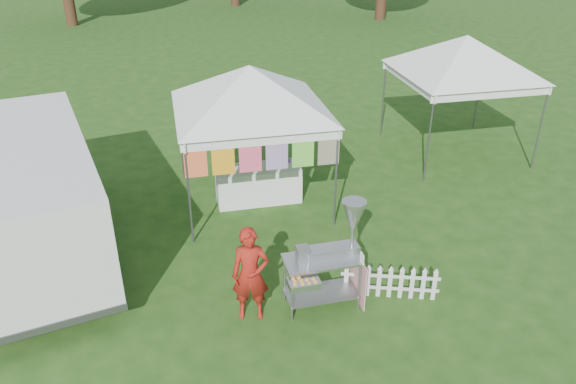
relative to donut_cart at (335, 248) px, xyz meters
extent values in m
plane|color=#1D4513|center=(-0.67, 0.30, -1.09)|extent=(120.00, 120.00, 0.00)
cylinder|color=#59595E|center=(-2.09, 2.38, -0.04)|extent=(0.04, 0.04, 2.10)
cylinder|color=#59595E|center=(0.75, 2.38, -0.04)|extent=(0.04, 0.04, 2.10)
cylinder|color=#59595E|center=(-2.09, 5.22, -0.04)|extent=(0.04, 0.04, 2.10)
cylinder|color=#59595E|center=(0.75, 5.22, -0.04)|extent=(0.04, 0.04, 2.10)
cube|color=white|center=(-0.67, 2.38, 0.91)|extent=(3.00, 0.03, 0.22)
cube|color=white|center=(-0.67, 5.22, 0.91)|extent=(3.00, 0.03, 0.22)
pyramid|color=white|center=(-0.67, 3.80, 1.91)|extent=(4.24, 4.24, 0.90)
cylinder|color=#59595E|center=(-0.67, 2.38, 0.99)|extent=(3.00, 0.03, 0.03)
cube|color=red|center=(-1.92, 2.38, 0.64)|extent=(0.42, 0.01, 0.70)
cube|color=orange|center=(-1.42, 2.38, 0.64)|extent=(0.42, 0.01, 0.70)
cube|color=#D31AAF|center=(-0.92, 2.38, 0.64)|extent=(0.42, 0.01, 0.70)
cube|color=#2EAAAE|center=(-0.42, 2.38, 0.64)|extent=(0.42, 0.01, 0.70)
cube|color=green|center=(0.08, 2.38, 0.64)|extent=(0.42, 0.01, 0.70)
cube|color=yellow|center=(0.58, 2.38, 0.64)|extent=(0.42, 0.01, 0.70)
cylinder|color=#59595E|center=(3.41, 3.88, -0.04)|extent=(0.04, 0.04, 2.10)
cylinder|color=#59595E|center=(6.25, 3.88, -0.04)|extent=(0.04, 0.04, 2.10)
cylinder|color=#59595E|center=(3.41, 6.72, -0.04)|extent=(0.04, 0.04, 2.10)
cylinder|color=#59595E|center=(6.25, 6.72, -0.04)|extent=(0.04, 0.04, 2.10)
cube|color=white|center=(4.83, 3.88, 0.91)|extent=(3.00, 0.03, 0.22)
cube|color=white|center=(4.83, 6.72, 0.91)|extent=(3.00, 0.03, 0.22)
pyramid|color=white|center=(4.83, 5.30, 1.91)|extent=(4.24, 4.24, 0.90)
cylinder|color=#59595E|center=(4.83, 3.88, 0.99)|extent=(3.00, 0.03, 0.03)
cylinder|color=gray|center=(-0.74, -0.26, -0.64)|extent=(0.04, 0.04, 0.90)
cylinder|color=gray|center=(0.36, -0.23, -0.64)|extent=(0.04, 0.04, 0.90)
cylinder|color=gray|center=(-0.75, 0.24, -0.64)|extent=(0.04, 0.04, 0.90)
cylinder|color=gray|center=(0.35, 0.27, -0.64)|extent=(0.04, 0.04, 0.90)
cube|color=gray|center=(-0.20, 0.00, -0.84)|extent=(1.15, 0.60, 0.01)
cube|color=#B7B7BC|center=(-0.20, 0.00, -0.19)|extent=(1.21, 0.63, 0.04)
cube|color=#B7B7BC|center=(-0.02, 0.06, -0.09)|extent=(0.86, 0.27, 0.15)
cube|color=gray|center=(-0.50, 0.05, -0.06)|extent=(0.20, 0.22, 0.22)
cylinder|color=gray|center=(0.30, 0.07, 0.26)|extent=(0.05, 0.05, 0.90)
cone|color=#B7B7BC|center=(0.30, 0.07, 0.51)|extent=(0.37, 0.37, 0.40)
cylinder|color=#B7B7BC|center=(0.30, 0.07, 0.73)|extent=(0.39, 0.39, 0.06)
cube|color=#B7B7BC|center=(-0.59, -0.39, -0.29)|extent=(0.49, 0.31, 0.10)
cube|color=#C98789|center=(0.41, 0.02, -0.64)|extent=(0.04, 0.75, 0.81)
cube|color=white|center=(0.36, -0.26, -0.07)|extent=(0.02, 0.14, 0.18)
imported|color=maroon|center=(-1.33, 0.01, -0.29)|extent=(0.64, 0.48, 1.59)
cube|color=silver|center=(-4.86, 2.55, 0.22)|extent=(3.25, 5.66, 1.86)
cube|color=#59595E|center=(-4.86, 2.55, -0.72)|extent=(3.29, 5.72, 0.13)
cube|color=silver|center=(-5.37, 4.78, -0.24)|extent=(2.14, 1.17, 0.96)
cube|color=black|center=(-3.96, 3.41, 0.56)|extent=(0.67, 2.86, 0.59)
cube|color=black|center=(-5.46, 5.16, 0.56)|extent=(1.77, 0.43, 0.59)
cylinder|color=black|center=(-3.57, 1.09, -0.73)|extent=(0.39, 0.76, 0.72)
cylinder|color=black|center=(-4.33, 4.41, -0.73)|extent=(0.39, 0.76, 0.72)
cube|color=silver|center=(0.28, 0.18, -0.81)|extent=(0.07, 0.04, 0.56)
cube|color=silver|center=(0.46, 0.13, -0.81)|extent=(0.07, 0.04, 0.56)
cube|color=silver|center=(0.63, 0.07, -0.81)|extent=(0.07, 0.04, 0.56)
cube|color=silver|center=(0.80, 0.02, -0.81)|extent=(0.07, 0.04, 0.56)
cube|color=silver|center=(0.97, -0.04, -0.81)|extent=(0.07, 0.04, 0.56)
cube|color=silver|center=(1.14, -0.10, -0.81)|extent=(0.07, 0.04, 0.56)
cube|color=silver|center=(1.31, -0.15, -0.81)|extent=(0.07, 0.04, 0.56)
cube|color=silver|center=(1.48, -0.21, -0.81)|extent=(0.07, 0.04, 0.56)
cube|color=silver|center=(1.65, -0.27, -0.81)|extent=(0.07, 0.04, 0.56)
cube|color=silver|center=(0.97, -0.04, -0.91)|extent=(1.55, 0.53, 0.05)
cube|color=silver|center=(0.97, -0.04, -0.67)|extent=(1.55, 0.53, 0.05)
cube|color=white|center=(-0.56, 3.76, -0.69)|extent=(1.80, 0.70, 0.79)
camera|label=1|loc=(-2.30, -6.95, 4.86)|focal=35.00mm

